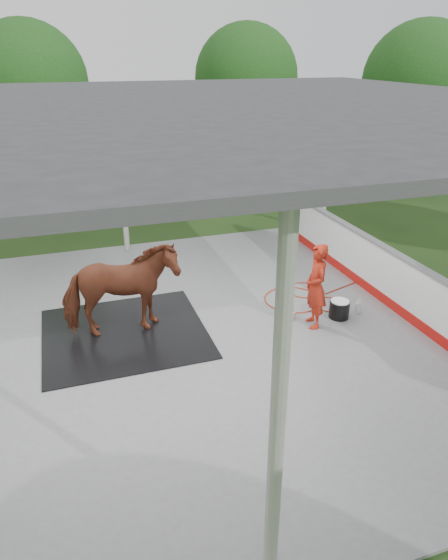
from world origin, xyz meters
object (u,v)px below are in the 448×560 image
object	(u,v)px
dasher_board	(388,278)
horse	(121,291)
handler	(316,286)
wash_bucket	(339,309)

from	to	relation	value
dasher_board	horse	world-z (taller)	horse
handler	wash_bucket	xyz separation A→B (m)	(0.61, 0.11, -0.63)
handler	wash_bucket	size ratio (longest dim) A/B	4.18
horse	wash_bucket	bearing A→B (deg)	-99.57
dasher_board	wash_bucket	bearing A→B (deg)	-167.95
handler	wash_bucket	distance (m)	0.88
dasher_board	wash_bucket	xyz separation A→B (m)	(-1.24, -0.26, -0.36)
horse	wash_bucket	xyz separation A→B (m)	(4.04, -0.70, -0.69)
horse	wash_bucket	size ratio (longest dim) A/B	5.23
dasher_board	horse	distance (m)	5.31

